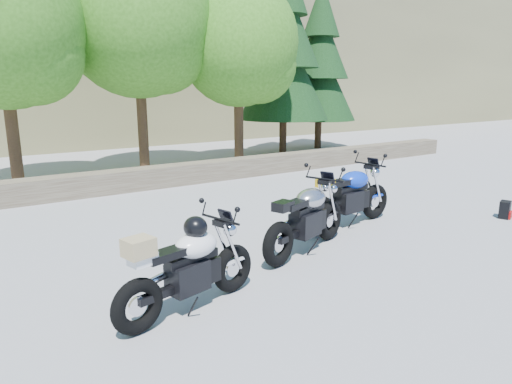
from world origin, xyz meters
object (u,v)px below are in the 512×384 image
(blue_bike, at_px, (350,197))
(white_bike, at_px, (188,266))
(silver_bike, at_px, (307,219))
(backpack, at_px, (505,210))

(blue_bike, bearing_deg, white_bike, -165.91)
(white_bike, bearing_deg, silver_bike, 4.00)
(white_bike, height_order, backpack, white_bike)
(silver_bike, height_order, white_bike, white_bike)
(silver_bike, relative_size, white_bike, 1.07)
(silver_bike, bearing_deg, blue_bike, 2.87)
(silver_bike, xyz_separation_m, blue_bike, (1.46, 0.58, 0.01))
(white_bike, relative_size, blue_bike, 0.88)
(silver_bike, bearing_deg, white_bike, 178.80)
(silver_bike, relative_size, blue_bike, 0.95)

